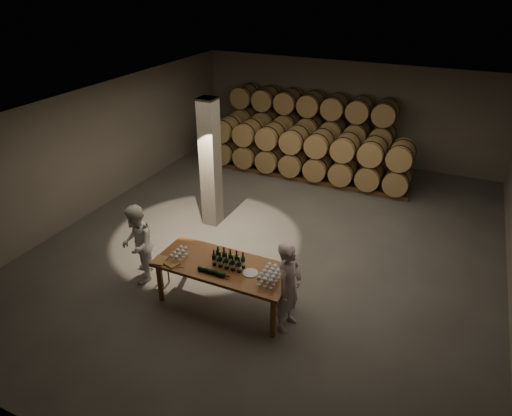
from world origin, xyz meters
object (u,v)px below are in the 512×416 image
at_px(tasting_table, 224,270).
at_px(bottle_cluster, 229,261).
at_px(plate, 250,273).
at_px(person_woman, 137,244).
at_px(notebook_near, 172,264).
at_px(person_man, 288,287).
at_px(stool, 162,266).

height_order(tasting_table, bottle_cluster, bottle_cluster).
relative_size(plate, person_woman, 0.17).
distance_m(notebook_near, person_woman, 1.14).
height_order(tasting_table, person_man, person_man).
bearing_deg(tasting_table, notebook_near, -156.40).
relative_size(tasting_table, notebook_near, 10.32).
bearing_deg(notebook_near, tasting_table, 40.28).
distance_m(bottle_cluster, person_man, 1.22).
distance_m(tasting_table, person_woman, 1.97).
distance_m(tasting_table, stool, 1.48).
height_order(stool, person_woman, person_woman).
height_order(bottle_cluster, plate, bottle_cluster).
bearing_deg(bottle_cluster, person_woman, -179.16).
xyz_separation_m(tasting_table, plate, (0.56, -0.03, 0.11)).
height_order(tasting_table, notebook_near, notebook_near).
distance_m(notebook_near, stool, 0.83).
xyz_separation_m(bottle_cluster, plate, (0.46, -0.03, -0.11)).
bearing_deg(tasting_table, person_woman, -179.22).
bearing_deg(plate, person_woman, -179.97).
bearing_deg(person_woman, plate, 57.79).
xyz_separation_m(plate, stool, (-2.00, 0.04, -0.47)).
relative_size(stool, person_woman, 0.31).
distance_m(tasting_table, notebook_near, 0.98).
distance_m(plate, stool, 2.05).
distance_m(plate, person_woman, 2.53).
bearing_deg(tasting_table, bottle_cluster, 2.08).
relative_size(bottle_cluster, person_man, 0.35).
distance_m(stool, person_man, 2.78).
relative_size(notebook_near, person_man, 0.14).
xyz_separation_m(stool, person_woman, (-0.53, -0.04, 0.41)).
height_order(notebook_near, stool, notebook_near).
distance_m(tasting_table, plate, 0.57).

